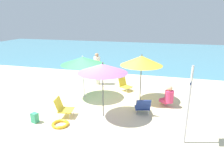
% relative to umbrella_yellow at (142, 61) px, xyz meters
% --- Properties ---
extents(ground_plane, '(40.00, 40.00, 0.00)m').
position_rel_umbrella_yellow_xyz_m(ground_plane, '(-1.50, -1.17, -1.68)').
color(ground_plane, beige).
extents(sea_water, '(40.00, 16.00, 0.01)m').
position_rel_umbrella_yellow_xyz_m(sea_water, '(-1.50, 11.92, -1.68)').
color(sea_water, teal).
rests_on(sea_water, ground_plane).
extents(umbrella_yellow, '(1.69, 1.69, 1.94)m').
position_rel_umbrella_yellow_xyz_m(umbrella_yellow, '(0.00, 0.00, 0.00)').
color(umbrella_yellow, '#4C4C51').
rests_on(umbrella_yellow, ground_plane).
extents(umbrella_green, '(1.81, 1.81, 1.82)m').
position_rel_umbrella_yellow_xyz_m(umbrella_green, '(-2.38, -0.33, -0.08)').
color(umbrella_green, silver).
rests_on(umbrella_green, ground_plane).
extents(umbrella_purple, '(1.67, 1.67, 1.94)m').
position_rel_umbrella_yellow_xyz_m(umbrella_purple, '(-1.03, -1.82, 0.05)').
color(umbrella_purple, '#4C4C51').
rests_on(umbrella_purple, ground_plane).
extents(beach_chair_a, '(0.65, 0.59, 0.68)m').
position_rel_umbrella_yellow_xyz_m(beach_chair_a, '(-2.40, -2.21, -1.34)').
color(beach_chair_a, gold).
rests_on(beach_chair_a, ground_plane).
extents(beach_chair_b, '(0.72, 0.67, 0.63)m').
position_rel_umbrella_yellow_xyz_m(beach_chair_b, '(-0.89, 1.02, -1.38)').
color(beach_chair_b, gold).
rests_on(beach_chair_b, ground_plane).
extents(beach_chair_c, '(0.64, 0.65, 0.62)m').
position_rel_umbrella_yellow_xyz_m(beach_chair_c, '(0.28, -1.32, -1.38)').
color(beach_chair_c, navy).
rests_on(beach_chair_c, ground_plane).
extents(person_a, '(0.54, 0.54, 0.87)m').
position_rel_umbrella_yellow_xyz_m(person_a, '(1.14, -0.39, -1.27)').
color(person_a, '#DB3866').
rests_on(person_a, ground_plane).
extents(person_b, '(0.31, 0.31, 1.62)m').
position_rel_umbrella_yellow_xyz_m(person_b, '(-2.44, 1.58, -0.87)').
color(person_b, silver).
rests_on(person_b, ground_plane).
extents(warning_sign, '(0.10, 0.44, 2.21)m').
position_rel_umbrella_yellow_xyz_m(warning_sign, '(1.63, -2.78, -0.26)').
color(warning_sign, '#ADADB2').
rests_on(warning_sign, ground_plane).
extents(swim_ring, '(0.56, 0.56, 0.10)m').
position_rel_umbrella_yellow_xyz_m(swim_ring, '(-2.17, -2.83, -1.64)').
color(swim_ring, yellow).
rests_on(swim_ring, ground_plane).
extents(beach_bag, '(0.26, 0.22, 0.34)m').
position_rel_umbrella_yellow_xyz_m(beach_bag, '(-3.08, -2.87, -1.52)').
color(beach_bag, '#389970').
rests_on(beach_bag, ground_plane).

